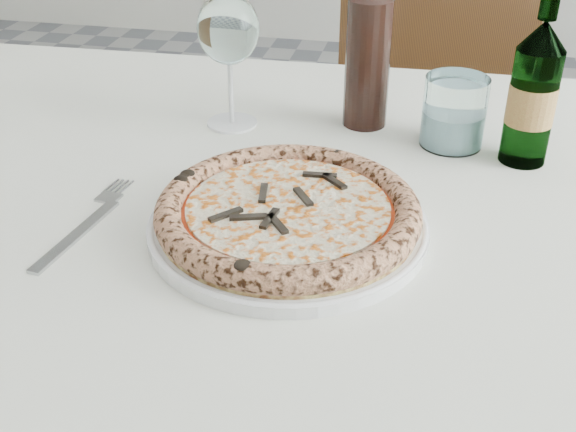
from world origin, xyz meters
name	(u,v)px	position (x,y,z in m)	size (l,w,h in m)	color
dining_table	(304,244)	(0.02, 0.04, 0.68)	(1.59, 0.96, 0.76)	brown
chair_far	(414,126)	(0.13, 0.77, 0.53)	(0.53, 0.53, 0.93)	brown
plate	(288,225)	(0.02, -0.06, 0.76)	(0.31, 0.31, 0.02)	white
pizza	(288,211)	(0.02, -0.06, 0.78)	(0.29, 0.29, 0.03)	#E5C56B
fork	(87,223)	(-0.20, -0.09, 0.76)	(0.04, 0.22, 0.00)	#A6A7AB
wine_glass	(228,32)	(-0.12, 0.21, 0.89)	(0.09, 0.09, 0.19)	silver
tumbler	(453,116)	(0.20, 0.21, 0.80)	(0.09, 0.09, 0.10)	white
beer_bottle	(533,93)	(0.29, 0.18, 0.85)	(0.06, 0.06, 0.23)	#285427
wine_bottle	(368,50)	(0.07, 0.25, 0.87)	(0.06, 0.06, 0.26)	black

